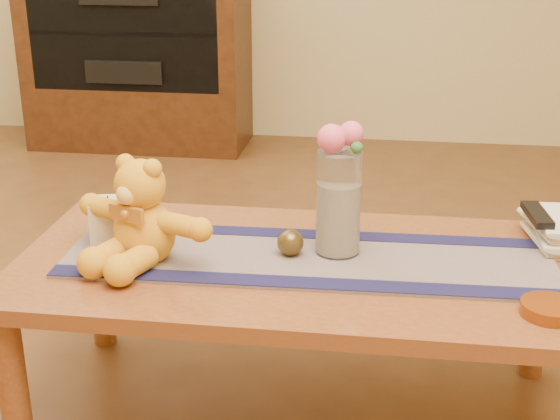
# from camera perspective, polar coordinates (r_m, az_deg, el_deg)

# --- Properties ---
(floor) EXTENTS (5.50, 5.50, 0.00)m
(floor) POSITION_cam_1_polar(r_m,az_deg,el_deg) (2.16, 1.36, -14.63)
(floor) COLOR #563218
(floor) RESTS_ON ground
(coffee_table_top) EXTENTS (1.40, 0.70, 0.04)m
(coffee_table_top) POSITION_cam_1_polar(r_m,az_deg,el_deg) (1.94, 1.47, -4.22)
(coffee_table_top) COLOR brown
(coffee_table_top) RESTS_ON floor
(table_leg_fl) EXTENTS (0.07, 0.07, 0.41)m
(table_leg_fl) POSITION_cam_1_polar(r_m,az_deg,el_deg) (1.98, -18.87, -12.36)
(table_leg_fl) COLOR brown
(table_leg_fl) RESTS_ON floor
(table_leg_bl) EXTENTS (0.07, 0.07, 0.41)m
(table_leg_bl) POSITION_cam_1_polar(r_m,az_deg,el_deg) (2.44, -12.95, -5.16)
(table_leg_bl) COLOR brown
(table_leg_bl) RESTS_ON floor
(table_leg_br) EXTENTS (0.07, 0.07, 0.41)m
(table_leg_br) POSITION_cam_1_polar(r_m,az_deg,el_deg) (2.33, 18.23, -6.96)
(table_leg_br) COLOR brown
(table_leg_br) RESTS_ON floor
(persian_runner) EXTENTS (1.21, 0.38, 0.01)m
(persian_runner) POSITION_cam_1_polar(r_m,az_deg,el_deg) (1.93, 2.06, -3.55)
(persian_runner) COLOR #161D3F
(persian_runner) RESTS_ON coffee_table_top
(runner_border_near) EXTENTS (1.20, 0.09, 0.00)m
(runner_border_near) POSITION_cam_1_polar(r_m,az_deg,el_deg) (1.80, 1.70, -5.30)
(runner_border_near) COLOR #14133B
(runner_border_near) RESTS_ON persian_runner
(runner_border_far) EXTENTS (1.20, 0.09, 0.00)m
(runner_border_far) POSITION_cam_1_polar(r_m,az_deg,el_deg) (2.06, 2.39, -1.77)
(runner_border_far) COLOR #14133B
(runner_border_far) RESTS_ON persian_runner
(teddy_bear) EXTENTS (0.45, 0.41, 0.24)m
(teddy_bear) POSITION_cam_1_polar(r_m,az_deg,el_deg) (1.91, -9.95, -0.07)
(teddy_bear) COLOR orange
(teddy_bear) RESTS_ON persian_runner
(pillar_candle) EXTENTS (0.11, 0.11, 0.11)m
(pillar_candle) POSITION_cam_1_polar(r_m,az_deg,el_deg) (2.05, -12.31, -0.78)
(pillar_candle) COLOR beige
(pillar_candle) RESTS_ON persian_runner
(candle_wick) EXTENTS (0.00, 0.00, 0.01)m
(candle_wick) POSITION_cam_1_polar(r_m,az_deg,el_deg) (2.02, -12.45, 0.86)
(candle_wick) COLOR black
(candle_wick) RESTS_ON pillar_candle
(glass_vase) EXTENTS (0.11, 0.11, 0.26)m
(glass_vase) POSITION_cam_1_polar(r_m,az_deg,el_deg) (1.91, 4.29, 0.52)
(glass_vase) COLOR silver
(glass_vase) RESTS_ON persian_runner
(potpourri_fill) EXTENTS (0.09, 0.09, 0.18)m
(potpourri_fill) POSITION_cam_1_polar(r_m,az_deg,el_deg) (1.93, 4.26, -0.57)
(potpourri_fill) COLOR beige
(potpourri_fill) RESTS_ON glass_vase
(rose_left) EXTENTS (0.07, 0.07, 0.07)m
(rose_left) POSITION_cam_1_polar(r_m,az_deg,el_deg) (1.86, 3.78, 5.22)
(rose_left) COLOR #E9527B
(rose_left) RESTS_ON glass_vase
(rose_right) EXTENTS (0.06, 0.06, 0.06)m
(rose_right) POSITION_cam_1_polar(r_m,az_deg,el_deg) (1.86, 5.21, 5.58)
(rose_right) COLOR #E9527B
(rose_right) RESTS_ON glass_vase
(blue_flower_back) EXTENTS (0.04, 0.04, 0.04)m
(blue_flower_back) POSITION_cam_1_polar(r_m,az_deg,el_deg) (1.90, 4.79, 5.34)
(blue_flower_back) COLOR #4C51A6
(blue_flower_back) RESTS_ON glass_vase
(blue_flower_side) EXTENTS (0.04, 0.04, 0.04)m
(blue_flower_side) POSITION_cam_1_polar(r_m,az_deg,el_deg) (1.89, 3.54, 5.04)
(blue_flower_side) COLOR #4C51A6
(blue_flower_side) RESTS_ON glass_vase
(leaf_sprig) EXTENTS (0.03, 0.03, 0.03)m
(leaf_sprig) POSITION_cam_1_polar(r_m,az_deg,el_deg) (1.85, 5.61, 4.55)
(leaf_sprig) COLOR #33662D
(leaf_sprig) RESTS_ON glass_vase
(bronze_ball) EXTENTS (0.08, 0.08, 0.07)m
(bronze_ball) POSITION_cam_1_polar(r_m,az_deg,el_deg) (1.93, 0.76, -2.38)
(bronze_ball) COLOR #4C3D19
(bronze_ball) RESTS_ON persian_runner
(book_bottom) EXTENTS (0.20, 0.25, 0.02)m
(book_bottom) POSITION_cam_1_polar(r_m,az_deg,el_deg) (2.12, 17.94, -2.10)
(book_bottom) COLOR beige
(book_bottom) RESTS_ON coffee_table_top
(book_lower) EXTENTS (0.17, 0.23, 0.02)m
(book_lower) POSITION_cam_1_polar(r_m,az_deg,el_deg) (2.11, 18.16, -1.67)
(book_lower) COLOR beige
(book_lower) RESTS_ON book_bottom
(book_upper) EXTENTS (0.21, 0.25, 0.02)m
(book_upper) POSITION_cam_1_polar(r_m,az_deg,el_deg) (2.11, 17.88, -1.12)
(book_upper) COLOR beige
(book_upper) RESTS_ON book_lower
(book_top) EXTENTS (0.18, 0.23, 0.02)m
(book_top) POSITION_cam_1_polar(r_m,az_deg,el_deg) (2.10, 18.23, -0.69)
(book_top) COLOR beige
(book_top) RESTS_ON book_upper
(tv_remote) EXTENTS (0.06, 0.16, 0.02)m
(tv_remote) POSITION_cam_1_polar(r_m,az_deg,el_deg) (2.09, 18.24, -0.32)
(tv_remote) COLOR black
(tv_remote) RESTS_ON book_top
(amber_dish) EXTENTS (0.16, 0.16, 0.03)m
(amber_dish) POSITION_cam_1_polar(r_m,az_deg,el_deg) (1.77, 19.05, -6.85)
(amber_dish) COLOR #BF5914
(amber_dish) RESTS_ON coffee_table_top
(media_cabinet) EXTENTS (1.20, 0.50, 1.10)m
(media_cabinet) POSITION_cam_1_polar(r_m,az_deg,el_deg) (4.51, -10.34, 11.56)
(media_cabinet) COLOR black
(media_cabinet) RESTS_ON floor
(cabinet_cavity) EXTENTS (1.02, 0.03, 0.61)m
(cabinet_cavity) POSITION_cam_1_polar(r_m,az_deg,el_deg) (4.27, -11.41, 12.49)
(cabinet_cavity) COLOR black
(cabinet_cavity) RESTS_ON media_cabinet
(cabinet_shelf) EXTENTS (1.02, 0.20, 0.02)m
(cabinet_shelf) POSITION_cam_1_polar(r_m,az_deg,el_deg) (4.35, -11.05, 12.66)
(cabinet_shelf) COLOR black
(cabinet_shelf) RESTS_ON media_cabinet
(stereo_lower) EXTENTS (0.42, 0.28, 0.12)m
(stereo_lower) POSITION_cam_1_polar(r_m,az_deg,el_deg) (4.40, -10.78, 10.15)
(stereo_lower) COLOR black
(stereo_lower) RESTS_ON media_cabinet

